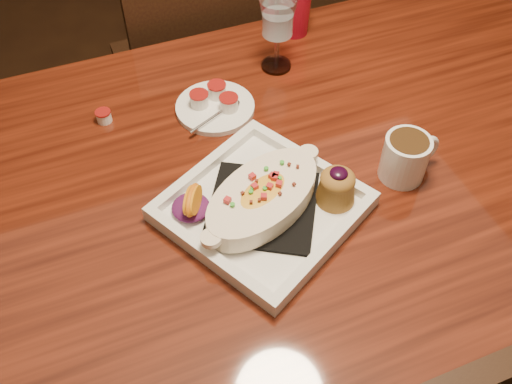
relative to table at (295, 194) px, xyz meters
name	(u,v)px	position (x,y,z in m)	size (l,w,h in m)	color
floor	(283,341)	(0.00, 0.00, -0.65)	(7.00, 7.00, 0.00)	black
table	(295,194)	(0.00, 0.00, 0.00)	(1.50, 0.90, 0.75)	maroon
chair_far	(201,70)	(0.00, 0.63, -0.15)	(0.42, 0.42, 0.93)	black
plate	(268,200)	(-0.10, -0.09, 0.13)	(0.39, 0.39, 0.08)	white
coffee_mug	(406,156)	(0.16, -0.10, 0.14)	(0.11, 0.08, 0.09)	white
goblet	(278,21)	(0.07, 0.27, 0.21)	(0.08, 0.08, 0.16)	silver
saucer	(215,105)	(-0.10, 0.19, 0.11)	(0.16, 0.16, 0.11)	white
creamer_loose	(104,116)	(-0.31, 0.24, 0.11)	(0.03, 0.03, 0.02)	white
red_tumbler	(295,7)	(0.16, 0.38, 0.16)	(0.08, 0.08, 0.13)	#AE0C1F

